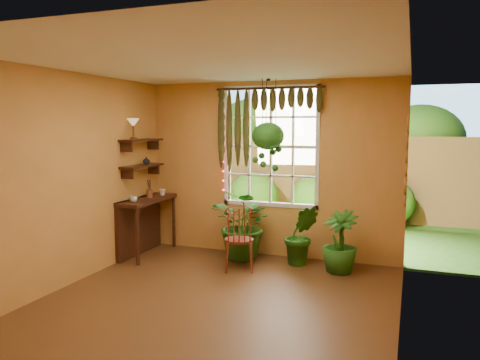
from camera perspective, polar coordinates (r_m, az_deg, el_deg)
The scene contains 23 objects.
floor at distance 5.47m, azimuth -3.39°, elevation -15.07°, with size 4.50×4.50×0.00m, color #512D17.
ceiling at distance 5.13m, azimuth -3.61°, elevation 14.21°, with size 4.50×4.50×0.00m, color white.
wall_back at distance 7.23m, azimuth 3.70°, elevation 1.31°, with size 4.00×4.00×0.00m, color #D38748.
wall_left at distance 6.21m, azimuth -20.66°, elevation -0.01°, with size 4.50×4.50×0.00m, color #D38748.
wall_right at distance 4.70m, azimuth 19.44°, elevation -1.99°, with size 4.50×4.50×0.00m, color #D38748.
window at distance 7.24m, azimuth 3.79°, elevation 4.09°, with size 1.52×0.10×1.86m.
valance_vine at distance 7.14m, azimuth 2.89°, elevation 8.69°, with size 1.70×0.12×1.10m.
string_lights at distance 7.40m, azimuth -2.08°, elevation 4.54°, with size 0.03×0.03×1.54m, color #FF2633, non-canonical shape.
wall_plates at distance 6.46m, azimuth 19.59°, elevation 2.06°, with size 0.04×0.32×1.10m, color beige, non-canonical shape.
counter_ledge at distance 7.55m, azimuth -11.89°, elevation -4.73°, with size 0.40×1.20×0.90m.
shelf_lower at distance 7.41m, azimuth -11.83°, elevation 1.69°, with size 0.25×0.90×0.04m, color #391C0F.
shelf_upper at distance 7.39m, azimuth -11.90°, elevation 4.79°, with size 0.25×0.90×0.04m, color #391C0F.
backyard at distance 11.69m, azimuth 11.32°, elevation 2.92°, with size 14.00×10.00×12.00m.
windsor_chair at distance 6.62m, azimuth -0.11°, elevation -8.32°, with size 0.52×0.54×1.08m.
potted_plant_left at distance 7.09m, azimuth 0.61°, elevation -5.42°, with size 0.97×0.84×1.08m, color #144B14.
potted_plant_mid at distance 6.88m, azimuth 7.46°, elevation -6.69°, with size 0.49×0.39×0.88m, color #144B14.
potted_plant_right at distance 6.64m, azimuth 12.08°, elevation -7.36°, with size 0.48×0.48×0.87m, color #144B14.
hanging_basket at distance 6.91m, azimuth 3.42°, elevation 5.27°, with size 0.48×0.48×1.36m.
cup_a at distance 7.07m, azimuth -12.87°, elevation -2.28°, with size 0.12×0.12×0.09m, color silver.
cup_b at distance 7.66m, azimuth -9.45°, elevation -1.48°, with size 0.11×0.11×0.10m, color beige.
brush_jar at distance 7.47m, azimuth -10.97°, elevation -1.03°, with size 0.10×0.10×0.36m.
shelf_vase at distance 7.50m, azimuth -11.34°, elevation 2.35°, with size 0.11×0.11×0.12m, color #B2AD99.
tiffany_lamp at distance 7.17m, azimuth -12.90°, elevation 6.67°, with size 0.19×0.19×0.31m.
Camera 1 is at (2.05, -4.65, 2.03)m, focal length 35.00 mm.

